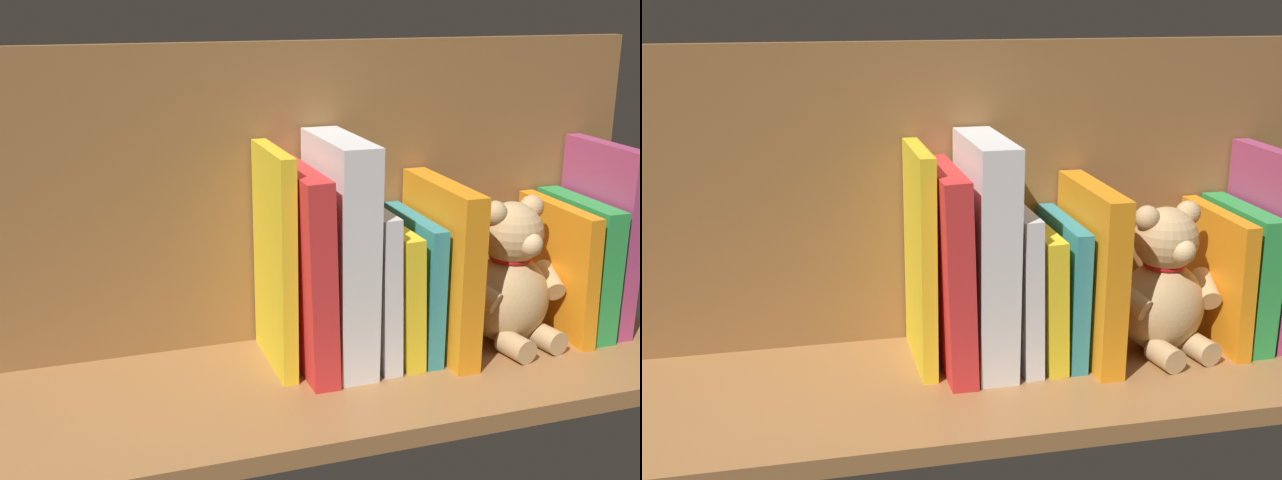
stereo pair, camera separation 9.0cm
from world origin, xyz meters
TOP-DOWN VIEW (x-y plane):
  - ground_plane at (0.00, 0.00)cm, footprint 92.86×29.65cm
  - shelf_back_panel at (0.00, -12.57)cm, footprint 92.86×1.50cm
  - book_0 at (-39.77, -3.92)cm, footprint 2.19×15.00cm
  - book_1 at (-36.50, -3.69)cm, footprint 3.03×15.47cm
  - book_2 at (-33.35, -3.42)cm, footprint 2.39×16.00cm
  - teddy_bear at (-25.57, -1.65)cm, footprint 14.91×13.31cm
  - book_3 at (-16.41, -2.85)cm, footprint 2.95×17.15cm
  - book_4 at (-13.28, -3.98)cm, footprint 1.99×14.88cm
  - book_5 at (-10.47, -3.91)cm, footprint 2.96×15.02cm
  - book_6 at (-7.56, -3.86)cm, footprint 2.79×15.13cm
  - dictionary_thick_white at (-3.54, -3.57)cm, footprint 4.52×15.51cm
  - book_7 at (0.90, -3.39)cm, footprint 3.87×16.06cm
  - book_8 at (3.97, -4.81)cm, footprint 1.79×13.23cm

SIDE VIEW (x-z plane):
  - ground_plane at x=0.00cm, z-range -2.20..0.00cm
  - book_5 at x=-10.47cm, z-range -0.04..16.26cm
  - teddy_bear at x=-25.57cm, z-range -1.12..17.57cm
  - book_2 at x=-33.35cm, z-range -0.02..16.96cm
  - book_4 at x=-13.28cm, z-range 0.00..16.94cm
  - book_1 at x=-36.50cm, z-range 0.00..17.21cm
  - book_6 at x=-7.56cm, z-range -0.03..18.93cm
  - book_3 at x=-16.41cm, z-range 0.00..21.13cm
  - book_7 at x=0.90cm, z-range -0.05..23.87cm
  - book_0 at x=-39.77cm, z-range 0.00..24.28cm
  - book_8 at x=3.97cm, z-range 0.00..26.01cm
  - dictionary_thick_white at x=-3.54cm, z-range 0.00..27.07cm
  - shelf_back_panel at x=0.00cm, z-range 0.00..37.19cm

